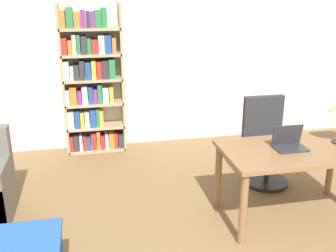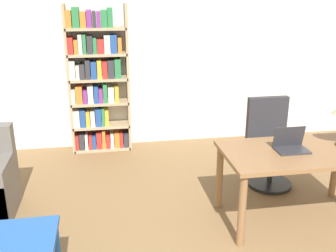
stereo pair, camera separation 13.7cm
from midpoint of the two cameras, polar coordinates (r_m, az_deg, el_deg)
wall_back at (r=5.68m, az=-4.06°, el=10.62°), size 8.00×0.06×2.70m
desk at (r=4.00m, az=17.03°, el=-4.55°), size 1.43×0.80×0.74m
laptop at (r=3.94m, az=16.22°, el=-2.43°), size 0.31×0.21×0.22m
office_chair at (r=4.74m, az=13.24°, el=-2.56°), size 0.51×0.51×1.02m
side_table_blue at (r=3.14m, az=-21.18°, el=-16.51°), size 0.50×0.49×0.51m
bookshelf at (r=5.51m, az=-11.86°, el=6.07°), size 0.83×0.28×2.03m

